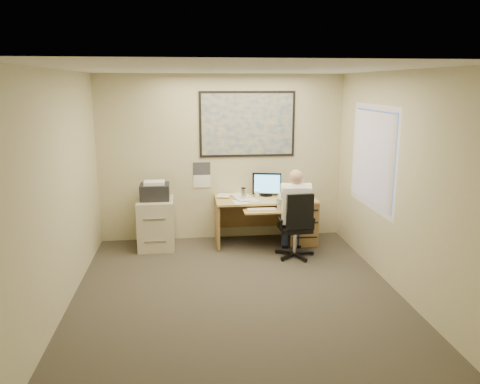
{
  "coord_description": "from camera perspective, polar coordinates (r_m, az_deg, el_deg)",
  "views": [
    {
      "loc": [
        -0.58,
        -5.31,
        2.54
      ],
      "look_at": [
        0.19,
        1.3,
        1.0
      ],
      "focal_mm": 35.0,
      "sensor_mm": 36.0,
      "label": 1
    }
  ],
  "objects": [
    {
      "name": "window_blinds",
      "position": [
        6.7,
        15.86,
        4.07
      ],
      "size": [
        0.06,
        1.4,
        1.3
      ],
      "primitive_type": null,
      "color": "beige",
      "rests_on": "room_shell"
    },
    {
      "name": "filing_cabinet",
      "position": [
        7.5,
        -10.21,
        -3.25
      ],
      "size": [
        0.56,
        0.67,
        1.07
      ],
      "rotation": [
        0.0,
        0.0,
        0.01
      ],
      "color": "beige",
      "rests_on": "ground"
    },
    {
      "name": "desk",
      "position": [
        7.68,
        5.51,
        -2.87
      ],
      "size": [
        1.6,
        0.97,
        1.12
      ],
      "color": "tan",
      "rests_on": "ground"
    },
    {
      "name": "wall_calendar",
      "position": [
        7.7,
        -4.67,
        2.08
      ],
      "size": [
        0.28,
        0.01,
        0.42
      ],
      "primitive_type": "cube",
      "color": "white",
      "rests_on": "room_shell"
    },
    {
      "name": "person",
      "position": [
        6.99,
        6.71,
        -2.61
      ],
      "size": [
        0.64,
        0.85,
        1.32
      ],
      "primitive_type": null,
      "rotation": [
        0.0,
        0.0,
        -0.1
      ],
      "color": "white",
      "rests_on": "office_chair"
    },
    {
      "name": "office_chair",
      "position": [
        7.03,
        6.76,
        -5.65
      ],
      "size": [
        0.64,
        0.64,
        1.01
      ],
      "rotation": [
        0.0,
        0.0,
        0.06
      ],
      "color": "black",
      "rests_on": "ground"
    },
    {
      "name": "world_map",
      "position": [
        7.64,
        0.9,
        8.25
      ],
      "size": [
        1.56,
        0.03,
        1.06
      ],
      "primitive_type": "cube",
      "color": "#1E4C93",
      "rests_on": "room_shell"
    },
    {
      "name": "room_shell",
      "position": [
        5.48,
        -0.4,
        0.52
      ],
      "size": [
        4.0,
        4.5,
        2.7
      ],
      "color": "#38332B",
      "rests_on": "ground"
    }
  ]
}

